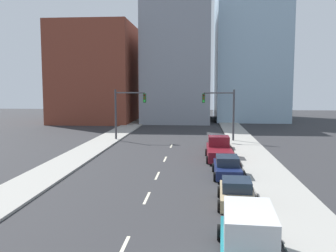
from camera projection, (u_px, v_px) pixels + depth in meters
sidewalk_left at (118, 133)px, 52.16m from camera, size 3.35×91.99×0.15m
sidewalk_right at (237, 134)px, 50.80m from camera, size 3.35×91.99×0.15m
lane_stripe_at_9m at (123, 248)px, 15.23m from camera, size 0.16×2.40×0.01m
lane_stripe_at_16m at (147, 198)px, 22.04m from camera, size 0.16×2.40×0.01m
lane_stripe_at_22m at (157, 176)px, 27.53m from camera, size 0.16×2.40×0.01m
lane_stripe_at_28m at (165, 159)px, 33.77m from camera, size 0.16×2.40×0.01m
lane_stripe_at_36m at (171, 146)px, 41.19m from camera, size 0.16×2.40×0.01m
building_brick_left at (97, 74)px, 69.19m from camera, size 14.00×16.00×17.65m
building_office_center at (178, 65)px, 71.74m from camera, size 12.00×20.00×21.08m
building_glass_right at (249, 51)px, 74.24m from camera, size 13.00×20.00×27.04m
traffic_signal_left at (124, 108)px, 45.08m from camera, size 3.84×0.35×6.18m
traffic_signal_right at (225, 108)px, 44.08m from camera, size 3.84×0.35×6.18m
box_truck_teal at (249, 236)px, 14.05m from camera, size 2.60×5.33×2.03m
sedan_tan at (236, 193)px, 20.74m from camera, size 2.24×4.37×1.44m
sedan_navy at (227, 167)px, 27.22m from camera, size 2.09×4.75×1.51m
pickup_truck_maroon at (219, 150)px, 33.63m from camera, size 2.44×5.86×2.01m
sedan_red at (218, 143)px, 39.26m from camera, size 2.26×4.67×1.38m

